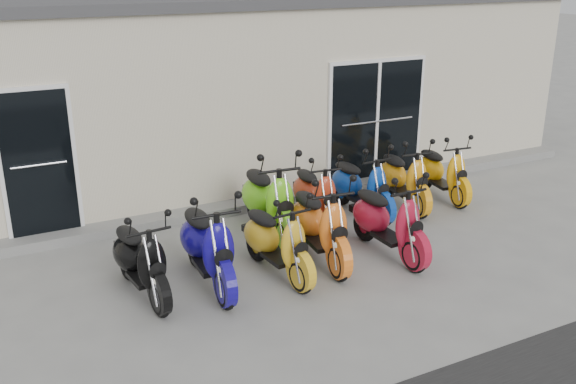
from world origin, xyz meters
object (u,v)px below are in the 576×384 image
object	(u,v)px
scooter_front_red	(388,211)
scooter_back_extra	(443,165)
scooter_back_green	(268,191)
scooter_front_black	(140,250)
scooter_front_blue	(207,235)
scooter_back_blue	(361,178)
scooter_front_orange_a	(276,232)
scooter_back_red	(315,187)
scooter_back_yellow	(404,171)
scooter_front_orange_b	(320,215)

from	to	relation	value
scooter_front_red	scooter_back_extra	bearing A→B (deg)	33.20
scooter_front_red	scooter_back_green	distance (m)	1.80
scooter_front_black	scooter_front_blue	size ratio (longest dim) A/B	0.89
scooter_front_red	scooter_back_blue	size ratio (longest dim) A/B	1.05
scooter_front_black	scooter_front_orange_a	size ratio (longest dim) A/B	1.00
scooter_front_blue	scooter_back_red	world-z (taller)	scooter_front_blue
scooter_back_blue	scooter_back_green	bearing A→B (deg)	-178.44
scooter_back_yellow	scooter_back_extra	bearing A→B (deg)	10.43
scooter_back_red	scooter_back_yellow	distance (m)	1.69
scooter_front_black	scooter_back_blue	bearing A→B (deg)	9.86
scooter_back_red	scooter_back_yellow	bearing A→B (deg)	5.78
scooter_front_blue	scooter_front_orange_a	distance (m)	0.91
scooter_front_black	scooter_back_green	size ratio (longest dim) A/B	0.85
scooter_front_orange_b	scooter_back_green	xyz separation A→B (m)	(-0.27, 1.05, 0.05)
scooter_front_orange_a	scooter_front_orange_b	distance (m)	0.73
scooter_back_extra	scooter_back_yellow	bearing A→B (deg)	-170.92
scooter_back_red	scooter_back_extra	size ratio (longest dim) A/B	1.00
scooter_front_orange_b	scooter_back_red	world-z (taller)	scooter_front_orange_b
scooter_front_blue	scooter_back_yellow	xyz separation A→B (m)	(3.92, 1.17, -0.06)
scooter_back_yellow	scooter_front_blue	bearing A→B (deg)	-155.19
scooter_back_red	scooter_back_blue	size ratio (longest dim) A/B	0.97
scooter_front_black	scooter_back_blue	size ratio (longest dim) A/B	0.99
scooter_front_black	scooter_back_blue	xyz separation A→B (m)	(3.90, 1.07, 0.01)
scooter_back_green	scooter_back_extra	world-z (taller)	scooter_back_green
scooter_front_red	scooter_back_yellow	world-z (taller)	scooter_front_red
scooter_front_blue	scooter_front_orange_a	xyz separation A→B (m)	(0.89, -0.15, -0.08)
scooter_front_red	scooter_back_extra	xyz separation A→B (m)	(2.21, 1.49, -0.05)
scooter_front_red	scooter_back_red	xyz separation A→B (m)	(-0.32, 1.49, -0.05)
scooter_front_blue	scooter_back_red	distance (m)	2.53
scooter_front_orange_a	scooter_back_red	size ratio (longest dim) A/B	1.02
scooter_front_black	scooter_front_red	bearing A→B (deg)	-12.15
scooter_front_blue	scooter_back_red	xyz separation A→B (m)	(2.23, 1.20, -0.09)
scooter_front_black	scooter_back_red	xyz separation A→B (m)	(3.06, 1.09, -0.01)
scooter_front_blue	scooter_back_blue	xyz separation A→B (m)	(3.06, 1.17, -0.07)
scooter_front_red	scooter_back_yellow	distance (m)	2.00
scooter_back_yellow	scooter_back_extra	size ratio (longest dim) A/B	1.04
scooter_front_black	scooter_front_red	world-z (taller)	scooter_front_red
scooter_front_black	scooter_front_orange_a	distance (m)	1.74
scooter_back_red	scooter_back_yellow	xyz separation A→B (m)	(1.69, -0.03, 0.02)
scooter_front_black	scooter_back_blue	distance (m)	4.04
scooter_back_yellow	scooter_front_orange_a	bearing A→B (deg)	-148.28
scooter_back_red	scooter_back_extra	xyz separation A→B (m)	(2.54, 0.00, 0.00)
scooter_front_orange_a	scooter_back_blue	bearing A→B (deg)	25.81
scooter_back_green	scooter_front_blue	bearing A→B (deg)	-137.38
scooter_back_blue	scooter_back_yellow	distance (m)	0.85
scooter_front_blue	scooter_back_yellow	size ratio (longest dim) A/B	1.10
scooter_front_black	scooter_front_red	xyz separation A→B (m)	(3.39, -0.40, 0.04)
scooter_front_red	scooter_back_blue	bearing A→B (deg)	69.98
scooter_back_green	scooter_back_blue	world-z (taller)	scooter_back_green
scooter_front_black	scooter_front_orange_a	xyz separation A→B (m)	(1.72, -0.25, 0.00)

